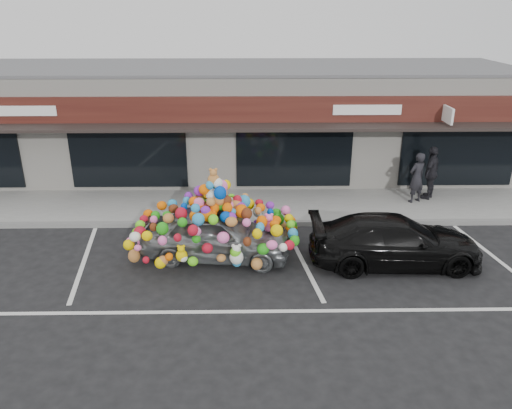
{
  "coord_description": "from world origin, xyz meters",
  "views": [
    {
      "loc": [
        1.34,
        -12.01,
        6.53
      ],
      "look_at": [
        1.55,
        1.4,
        1.17
      ],
      "focal_mm": 35.0,
      "sensor_mm": 36.0,
      "label": 1
    }
  ],
  "objects_px": {
    "pedestrian_a": "(417,178)",
    "pedestrian_c": "(431,173)",
    "black_sedan": "(395,241)",
    "toy_car": "(216,228)"
  },
  "relations": [
    {
      "from": "toy_car",
      "to": "pedestrian_a",
      "type": "relative_size",
      "value": 2.62
    },
    {
      "from": "black_sedan",
      "to": "pedestrian_a",
      "type": "height_order",
      "value": "pedestrian_a"
    },
    {
      "from": "black_sedan",
      "to": "pedestrian_a",
      "type": "distance_m",
      "value": 4.59
    },
    {
      "from": "black_sedan",
      "to": "pedestrian_a",
      "type": "bearing_deg",
      "value": -23.81
    },
    {
      "from": "pedestrian_a",
      "to": "pedestrian_c",
      "type": "xyz_separation_m",
      "value": [
        0.61,
        0.35,
        0.06
      ]
    },
    {
      "from": "pedestrian_a",
      "to": "pedestrian_c",
      "type": "bearing_deg",
      "value": -178.02
    },
    {
      "from": "pedestrian_a",
      "to": "pedestrian_c",
      "type": "relative_size",
      "value": 0.93
    },
    {
      "from": "toy_car",
      "to": "black_sedan",
      "type": "xyz_separation_m",
      "value": [
        4.82,
        -0.45,
        -0.21
      ]
    },
    {
      "from": "black_sedan",
      "to": "pedestrian_c",
      "type": "relative_size",
      "value": 2.42
    },
    {
      "from": "pedestrian_a",
      "to": "pedestrian_c",
      "type": "distance_m",
      "value": 0.71
    }
  ]
}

